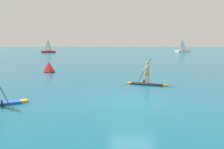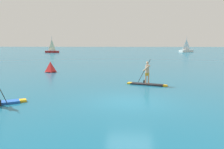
{
  "view_description": "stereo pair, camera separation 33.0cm",
  "coord_description": "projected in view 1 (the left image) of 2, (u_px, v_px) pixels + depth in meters",
  "views": [
    {
      "loc": [
        -0.36,
        -12.22,
        3.08
      ],
      "look_at": [
        -1.39,
        5.47,
        0.72
      ],
      "focal_mm": 37.14,
      "sensor_mm": 36.0,
      "label": 1
    },
    {
      "loc": [
        -0.03,
        -12.19,
        3.08
      ],
      "look_at": [
        -1.39,
        5.47,
        0.72
      ],
      "focal_mm": 37.14,
      "sensor_mm": 36.0,
      "label": 2
    }
  ],
  "objects": [
    {
      "name": "ground",
      "position": [
        132.0,
        101.0,
        12.47
      ],
      "size": [
        440.0,
        440.0,
        0.0
      ],
      "primitive_type": "plane",
      "color": "#145B7A"
    },
    {
      "name": "paddleboarder_mid_center",
      "position": [
        147.0,
        79.0,
        17.47
      ],
      "size": [
        3.02,
        1.45,
        1.98
      ],
      "rotation": [
        0.0,
        0.0,
        2.79
      ],
      "color": "black",
      "rests_on": "ground"
    },
    {
      "name": "race_marker_buoy",
      "position": [
        49.0,
        68.0,
        25.09
      ],
      "size": [
        1.2,
        1.2,
        1.15
      ],
      "color": "red",
      "rests_on": "ground"
    },
    {
      "name": "sailboat_left_horizon",
      "position": [
        48.0,
        51.0,
        78.89
      ],
      "size": [
        4.75,
        1.49,
        5.5
      ],
      "rotation": [
        0.0,
        0.0,
        3.07
      ],
      "color": "#A51E1E",
      "rests_on": "ground"
    },
    {
      "name": "sailboat_right_horizon",
      "position": [
        182.0,
        50.0,
        85.19
      ],
      "size": [
        5.84,
        5.11,
        5.84
      ],
      "rotation": [
        0.0,
        0.0,
        0.67
      ],
      "color": "white",
      "rests_on": "ground"
    }
  ]
}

